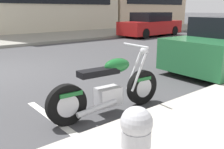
% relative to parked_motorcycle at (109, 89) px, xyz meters
% --- Properties ---
extents(sidewalk_far_curb, '(120.00, 5.00, 0.14)m').
position_rel_parked_motorcycle_xyz_m(sidewalk_far_curb, '(11.15, 11.07, -0.36)').
color(sidewalk_far_curb, gray).
rests_on(sidewalk_far_curb, ground).
extents(parking_stall_stripe, '(0.12, 2.20, 0.01)m').
position_rel_parked_motorcycle_xyz_m(parking_stall_stripe, '(-0.85, 0.19, -0.42)').
color(parking_stall_stripe, silver).
rests_on(parking_stall_stripe, ground).
extents(parked_motorcycle, '(2.13, 0.62, 1.12)m').
position_rel_parked_motorcycle_xyz_m(parked_motorcycle, '(0.00, 0.00, 0.00)').
color(parked_motorcycle, black).
rests_on(parked_motorcycle, ground).
extents(car_opposite_curb, '(4.78, 2.04, 1.52)m').
position_rel_parked_motorcycle_xyz_m(car_opposite_curb, '(9.92, 7.99, 0.29)').
color(car_opposite_curb, '#AD1919').
rests_on(car_opposite_curb, ground).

